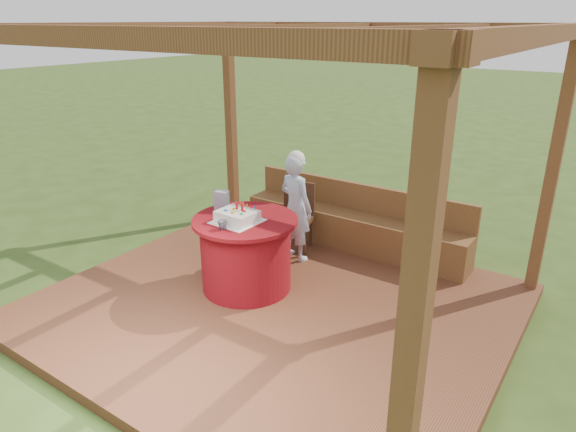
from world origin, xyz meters
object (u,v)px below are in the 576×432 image
object	(u,v)px
table	(246,253)
drinking_glass	(222,225)
gift_bag	(222,200)
bench	(353,227)
elderly_woman	(296,206)
chair	(297,214)
birthday_cake	(237,216)

from	to	relation	value
table	drinking_glass	bearing A→B (deg)	-90.22
gift_bag	drinking_glass	bearing A→B (deg)	-65.40
table	gift_bag	bearing A→B (deg)	168.15
bench	elderly_woman	bearing A→B (deg)	-120.75
chair	gift_bag	distance (m)	1.22
drinking_glass	chair	bearing A→B (deg)	94.89
chair	elderly_woman	world-z (taller)	elderly_woman
bench	gift_bag	world-z (taller)	gift_bag
bench	drinking_glass	size ratio (longest dim) A/B	31.15
table	birthday_cake	bearing A→B (deg)	-97.17
table	drinking_glass	xyz separation A→B (m)	(-0.00, -0.35, 0.44)
bench	chair	bearing A→B (deg)	-142.37
chair	drinking_glass	world-z (taller)	drinking_glass
chair	birthday_cake	xyz separation A→B (m)	(0.12, -1.29, 0.40)
table	chair	distance (m)	1.19
table	gift_bag	size ratio (longest dim) A/B	5.29
gift_bag	table	bearing A→B (deg)	-29.22
table	elderly_woman	distance (m)	0.96
chair	table	bearing A→B (deg)	-83.62
chair	gift_bag	bearing A→B (deg)	-103.04
drinking_glass	bench	bearing A→B (deg)	77.40
birthday_cake	drinking_glass	distance (m)	0.24
table	chair	world-z (taller)	chair
bench	birthday_cake	world-z (taller)	birthday_cake
elderly_woman	birthday_cake	xyz separation A→B (m)	(-0.04, -1.03, 0.18)
bench	elderly_woman	size ratio (longest dim) A/B	2.23
table	drinking_glass	size ratio (longest dim) A/B	11.53
bench	gift_bag	distance (m)	1.87
birthday_cake	drinking_glass	size ratio (longest dim) A/B	4.72
table	elderly_woman	size ratio (longest dim) A/B	0.83
gift_bag	elderly_woman	bearing A→B (deg)	46.66
birthday_cake	chair	bearing A→B (deg)	95.29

